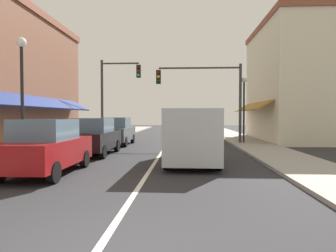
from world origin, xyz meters
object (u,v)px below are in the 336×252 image
Objects in this scene: van_in_lane at (192,134)px; street_lamp_left_near at (22,80)px; traffic_signal_mast_arm at (209,89)px; traffic_signal_left_corner at (114,88)px; parked_car_nearest_left at (46,147)px; parked_car_second_left at (94,137)px; street_lamp_right_mid at (244,99)px; parked_car_third_left at (117,131)px.

street_lamp_left_near is at bearing -170.40° from van_in_lane.
traffic_signal_left_corner is (-6.66, 1.57, 0.20)m from traffic_signal_mast_arm.
street_lamp_left_near reaches higher than parked_car_nearest_left.
parked_car_nearest_left is at bearing -86.95° from traffic_signal_left_corner.
parked_car_nearest_left and parked_car_second_left have the same top height.
traffic_signal_left_corner is at bearing 166.77° from traffic_signal_mast_arm.
traffic_signal_left_corner reaches higher than parked_car_nearest_left.
traffic_signal_mast_arm is 1.16× the size of street_lamp_left_near.
van_in_lane is at bearing -112.96° from street_lamp_right_mid.
parked_car_third_left is 8.74m from van_in_lane.
traffic_signal_left_corner is at bearing 92.46° from parked_car_nearest_left.
parked_car_second_left is 5.08m from parked_car_third_left.
parked_car_third_left is at bearing -172.50° from street_lamp_right_mid.
traffic_signal_left_corner is (-0.70, 2.40, 2.97)m from parked_car_third_left.
traffic_signal_mast_arm is at bearing -13.23° from traffic_signal_left_corner.
street_lamp_right_mid is (8.96, -1.31, -0.85)m from traffic_signal_left_corner.
traffic_signal_mast_arm is 2.40m from street_lamp_right_mid.
street_lamp_right_mid is (8.26, 1.09, 2.13)m from parked_car_third_left.
parked_car_nearest_left is 0.70× the size of traffic_signal_left_corner.
parked_car_nearest_left is 1.00× the size of parked_car_third_left.
street_lamp_right_mid is at bearing 7.39° from parked_car_third_left.
parked_car_nearest_left is 0.93× the size of street_lamp_right_mid.
van_in_lane is at bearing 28.63° from parked_car_nearest_left.
street_lamp_right_mid is (8.30, 11.10, 2.13)m from parked_car_nearest_left.
traffic_signal_left_corner reaches higher than street_lamp_left_near.
traffic_signal_mast_arm reaches higher than parked_car_third_left.
traffic_signal_left_corner is at bearing 106.13° from parked_car_third_left.
street_lamp_left_near is 1.09× the size of street_lamp_right_mid.
parked_car_second_left is at bearing -143.14° from street_lamp_right_mid.
traffic_signal_left_corner is 10.81m from street_lamp_left_near.
traffic_signal_left_corner is 1.22× the size of street_lamp_left_near.
traffic_signal_mast_arm is 1.27× the size of street_lamp_right_mid.
van_in_lane is 1.09× the size of street_lamp_left_near.
parked_car_third_left is 0.93× the size of street_lamp_right_mid.
van_in_lane is at bearing -57.74° from parked_car_third_left.
traffic_signal_mast_arm reaches higher than parked_car_second_left.
van_in_lane is at bearing -61.19° from traffic_signal_left_corner.
street_lamp_left_near is (-1.71, -8.34, 2.35)m from parked_car_third_left.
street_lamp_right_mid is at bearing 6.38° from traffic_signal_mast_arm.
parked_car_second_left is 5.18m from van_in_lane.
street_lamp_right_mid reaches higher than parked_car_third_left.
street_lamp_right_mid is (8.22, 6.16, 2.13)m from parked_car_second_left.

